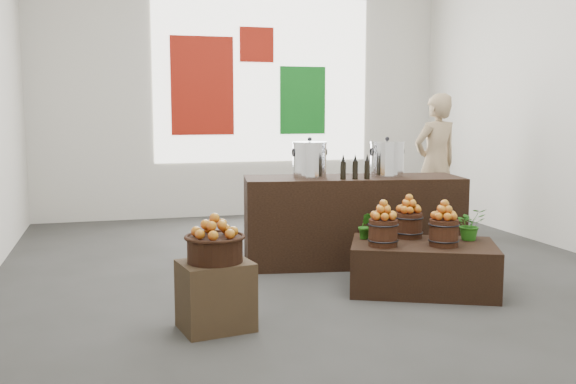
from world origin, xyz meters
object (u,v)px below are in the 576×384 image
object	(u,v)px
display_table	(423,267)
stock_pot_left	(310,161)
stock_pot_center	(387,160)
crate	(216,295)
shopper	(436,163)
counter	(353,220)
wicker_basket	(215,249)

from	to	relation	value
display_table	stock_pot_left	xyz separation A→B (m)	(-0.66, 1.18, 0.85)
stock_pot_center	crate	bearing A→B (deg)	-142.08
crate	shopper	world-z (taller)	shopper
stock_pot_left	shopper	bearing A→B (deg)	31.33
crate	shopper	size ratio (longest dim) A/B	0.28
display_table	counter	bearing A→B (deg)	125.44
stock_pot_left	shopper	size ratio (longest dim) A/B	0.19
wicker_basket	stock_pot_left	world-z (taller)	stock_pot_left
crate	wicker_basket	bearing A→B (deg)	0.00
counter	stock_pot_center	xyz separation A→B (m)	(0.34, -0.05, 0.61)
counter	stock_pot_left	world-z (taller)	stock_pot_left
stock_pot_center	stock_pot_left	bearing A→B (deg)	171.38
crate	counter	xyz separation A→B (m)	(1.66, 1.61, 0.20)
wicker_basket	stock_pot_left	size ratio (longest dim) A/B	1.17
wicker_basket	shopper	size ratio (longest dim) A/B	0.22
crate	wicker_basket	world-z (taller)	wicker_basket
crate	shopper	distance (m)	4.45
wicker_basket	stock_pot_center	world-z (taller)	stock_pot_center
shopper	display_table	bearing A→B (deg)	48.09
crate	display_table	distance (m)	1.95
counter	stock_pot_left	xyz separation A→B (m)	(-0.44, 0.07, 0.61)
display_table	counter	distance (m)	1.15
crate	stock_pot_left	world-z (taller)	stock_pot_left
shopper	counter	bearing A→B (deg)	27.23
counter	stock_pot_left	size ratio (longest dim) A/B	6.47
crate	shopper	xyz separation A→B (m)	(3.29, 2.94, 0.64)
crate	stock_pot_left	size ratio (longest dim) A/B	1.46
display_table	stock_pot_left	bearing A→B (deg)	143.45
stock_pot_left	crate	bearing A→B (deg)	-126.01
wicker_basket	shopper	bearing A→B (deg)	41.76
stock_pot_left	shopper	xyz separation A→B (m)	(2.07, 1.26, -0.17)
wicker_basket	counter	world-z (taller)	counter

